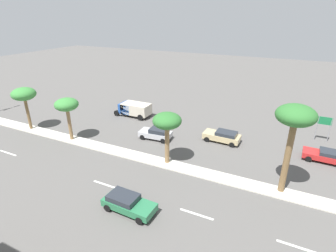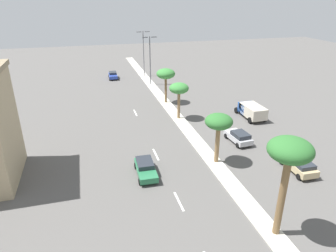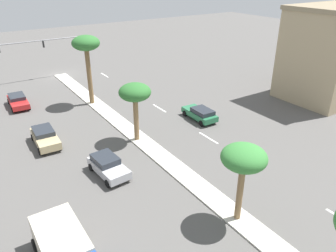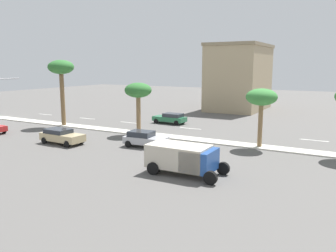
% 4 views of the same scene
% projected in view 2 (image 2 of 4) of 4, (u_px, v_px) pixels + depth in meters
% --- Properties ---
extents(ground_plane, '(160.00, 160.00, 0.00)m').
position_uv_depth(ground_plane, '(189.00, 132.00, 41.05)').
color(ground_plane, '#565451').
extents(median_curb, '(1.80, 87.11, 0.12)m').
position_uv_depth(median_curb, '(170.00, 108.00, 49.58)').
color(median_curb, beige).
rests_on(median_curb, ground).
extents(lane_stripe_outboard, '(0.20, 2.80, 0.01)m').
position_uv_depth(lane_stripe_outboard, '(179.00, 201.00, 27.39)').
color(lane_stripe_outboard, silver).
rests_on(lane_stripe_outboard, ground).
extents(lane_stripe_left, '(0.20, 2.80, 0.01)m').
position_uv_depth(lane_stripe_left, '(156.00, 154.00, 35.35)').
color(lane_stripe_left, silver).
rests_on(lane_stripe_left, ground).
extents(lane_stripe_trailing, '(0.20, 2.80, 0.01)m').
position_uv_depth(lane_stripe_trailing, '(135.00, 113.00, 47.69)').
color(lane_stripe_trailing, silver).
rests_on(lane_stripe_trailing, ground).
extents(palm_tree_rear, '(3.17, 3.17, 8.10)m').
position_uv_depth(palm_tree_rear, '(290.00, 155.00, 20.96)').
color(palm_tree_rear, brown).
rests_on(palm_tree_rear, median_curb).
extents(palm_tree_trailing, '(2.95, 2.95, 5.58)m').
position_uv_depth(palm_tree_trailing, '(219.00, 123.00, 31.88)').
color(palm_tree_trailing, olive).
rests_on(palm_tree_trailing, median_curb).
extents(palm_tree_outboard, '(2.83, 2.83, 5.36)m').
position_uv_depth(palm_tree_outboard, '(179.00, 89.00, 43.65)').
color(palm_tree_outboard, olive).
rests_on(palm_tree_outboard, median_curb).
extents(palm_tree_front, '(3.09, 3.09, 5.77)m').
position_uv_depth(palm_tree_front, '(166.00, 74.00, 50.14)').
color(palm_tree_front, brown).
rests_on(palm_tree_front, median_curb).
extents(street_lamp_center, '(2.90, 0.24, 9.44)m').
position_uv_depth(street_lamp_center, '(150.00, 57.00, 60.28)').
color(street_lamp_center, '#515459').
rests_on(street_lamp_center, median_curb).
extents(street_lamp_leading, '(2.90, 0.24, 9.67)m').
position_uv_depth(street_lamp_leading, '(143.00, 50.00, 66.62)').
color(street_lamp_leading, slate).
rests_on(street_lamp_leading, median_curb).
extents(sedan_green_center, '(2.06, 4.43, 1.38)m').
position_uv_depth(sedan_green_center, '(146.00, 168.00, 31.20)').
color(sedan_green_center, '#287047').
rests_on(sedan_green_center, ground).
extents(sedan_tan_far, '(2.14, 4.54, 1.43)m').
position_uv_depth(sedan_tan_far, '(299.00, 165.00, 31.78)').
color(sedan_tan_far, tan).
rests_on(sedan_tan_far, ground).
extents(sedan_silver_mid, '(2.22, 4.16, 1.46)m').
position_uv_depth(sedan_silver_mid, '(239.00, 137.00, 37.96)').
color(sedan_silver_mid, '#B2B2B7').
rests_on(sedan_silver_mid, ground).
extents(sedan_blue_trailing, '(1.98, 3.96, 1.41)m').
position_uv_depth(sedan_blue_trailing, '(113.00, 75.00, 66.59)').
color(sedan_blue_trailing, '#2D47AD').
rests_on(sedan_blue_trailing, ground).
extents(box_truck, '(2.64, 5.48, 2.06)m').
position_uv_depth(box_truck, '(251.00, 110.00, 45.33)').
color(box_truck, '#234C99').
rests_on(box_truck, ground).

